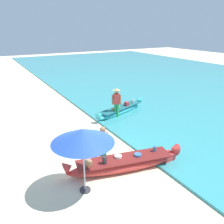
# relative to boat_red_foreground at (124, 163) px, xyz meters

# --- Properties ---
(ground_plane) EXTENTS (80.00, 80.00, 0.00)m
(ground_plane) POSITION_rel_boat_red_foreground_xyz_m (-0.86, 0.99, -0.27)
(ground_plane) COLOR beige
(sea) EXTENTS (24.00, 56.00, 0.10)m
(sea) POSITION_rel_boat_red_foreground_xyz_m (13.21, 8.99, -0.22)
(sea) COLOR teal
(sea) RESTS_ON ground
(boat_red_foreground) EXTENTS (4.58, 1.65, 0.79)m
(boat_red_foreground) POSITION_rel_boat_red_foreground_xyz_m (0.00, 0.00, 0.00)
(boat_red_foreground) COLOR red
(boat_red_foreground) RESTS_ON ground
(boat_cyan_midground) EXTENTS (4.00, 1.88, 0.71)m
(boat_cyan_midground) POSITION_rel_boat_red_foreground_xyz_m (3.04, 5.21, -0.02)
(boat_cyan_midground) COLOR #33B2BC
(boat_cyan_midground) RESTS_ON ground
(person_vendor_hatted) EXTENTS (0.58, 0.45, 1.82)m
(person_vendor_hatted) POSITION_rel_boat_red_foreground_xyz_m (2.46, 4.73, 0.78)
(person_vendor_hatted) COLOR green
(person_vendor_hatted) RESTS_ON ground
(person_tourist_customer) EXTENTS (0.56, 0.49, 1.62)m
(person_tourist_customer) POSITION_rel_boat_red_foreground_xyz_m (-0.54, 0.66, 0.64)
(person_tourist_customer) COLOR green
(person_tourist_customer) RESTS_ON ground
(patio_umbrella_large) EXTENTS (1.95, 1.95, 2.22)m
(patio_umbrella_large) POSITION_rel_boat_red_foreground_xyz_m (-1.77, -0.41, 1.71)
(patio_umbrella_large) COLOR #B7B7BC
(patio_umbrella_large) RESTS_ON ground
(cooler_box) EXTENTS (0.59, 0.43, 0.38)m
(cooler_box) POSITION_rel_boat_red_foreground_xyz_m (1.79, -0.38, -0.08)
(cooler_box) COLOR #C63838
(cooler_box) RESTS_ON ground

